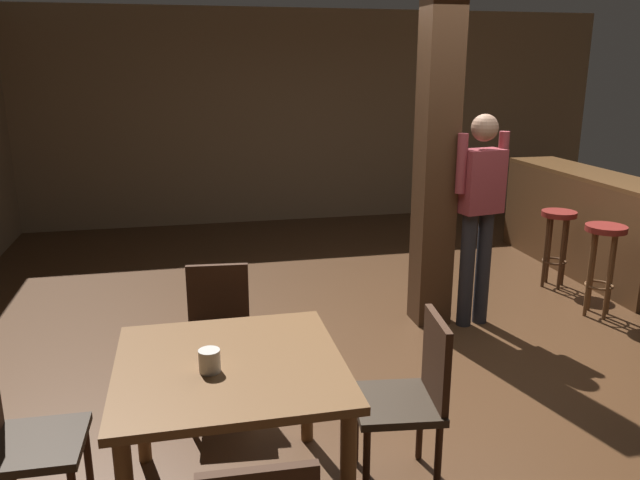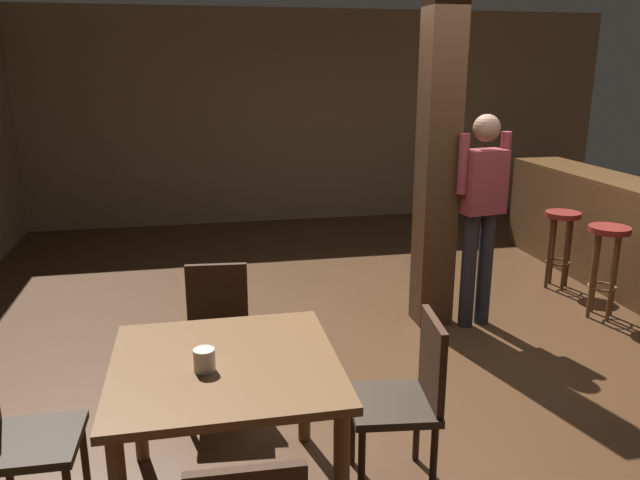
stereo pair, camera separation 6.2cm
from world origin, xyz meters
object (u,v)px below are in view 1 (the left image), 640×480
(bar_stool_near, at_px, (604,249))
(bar_counter, at_px, (579,222))
(bar_stool_mid, at_px, (557,231))
(dining_table, at_px, (231,384))
(standing_person, at_px, (479,206))
(chair_north, at_px, (219,332))
(chair_west, at_px, (15,436))
(chair_east, at_px, (412,392))
(napkin_cup, at_px, (210,361))

(bar_stool_near, bearing_deg, bar_counter, 64.07)
(bar_stool_mid, bearing_deg, dining_table, -142.96)
(standing_person, height_order, bar_stool_near, standing_person)
(chair_north, relative_size, bar_stool_mid, 1.19)
(chair_north, relative_size, chair_west, 1.00)
(chair_west, bearing_deg, bar_stool_mid, 30.42)
(chair_west, xyz_separation_m, chair_east, (1.83, -0.02, 0.00))
(bar_counter, relative_size, bar_stool_near, 2.95)
(dining_table, height_order, chair_north, chair_north)
(chair_north, relative_size, napkin_cup, 8.60)
(standing_person, relative_size, bar_stool_near, 2.17)
(chair_east, bearing_deg, bar_counter, 44.81)
(chair_west, distance_m, chair_east, 1.83)
(dining_table, relative_size, bar_counter, 0.44)
(bar_counter, bearing_deg, dining_table, -142.95)
(bar_counter, bearing_deg, chair_west, -148.83)
(chair_east, distance_m, bar_counter, 4.10)
(standing_person, relative_size, bar_stool_mid, 2.30)
(bar_stool_mid, bearing_deg, chair_north, -154.64)
(standing_person, xyz_separation_m, bar_stool_mid, (1.18, 0.68, -0.45))
(dining_table, height_order, bar_stool_mid, dining_table)
(dining_table, bearing_deg, bar_counter, 37.05)
(chair_north, bearing_deg, bar_stool_near, 14.17)
(bar_counter, bearing_deg, chair_east, -135.19)
(chair_north, bearing_deg, bar_counter, 27.07)
(chair_north, relative_size, chair_east, 1.00)
(chair_north, bearing_deg, bar_stool_mid, 25.36)
(chair_west, distance_m, bar_stool_near, 4.55)
(dining_table, height_order, bar_stool_near, bar_stool_near)
(chair_west, xyz_separation_m, bar_stool_mid, (4.24, 2.49, 0.04))
(standing_person, bearing_deg, chair_east, -123.94)
(standing_person, height_order, bar_counter, standing_person)
(chair_north, distance_m, bar_stool_mid, 3.65)
(standing_person, distance_m, bar_counter, 2.04)
(chair_north, bearing_deg, chair_west, -135.49)
(napkin_cup, distance_m, bar_stool_near, 3.81)
(chair_west, relative_size, standing_person, 0.52)
(bar_stool_near, distance_m, bar_stool_mid, 0.74)
(dining_table, relative_size, bar_stool_near, 1.31)
(chair_east, xyz_separation_m, bar_stool_near, (2.36, 1.77, 0.08))
(standing_person, distance_m, bar_stool_mid, 1.43)
(chair_north, distance_m, chair_east, 1.30)
(napkin_cup, xyz_separation_m, standing_person, (2.21, 1.88, 0.19))
(chair_east, bearing_deg, chair_north, 133.23)
(chair_north, xyz_separation_m, standing_person, (2.12, 0.88, 0.50))
(chair_west, bearing_deg, chair_east, -0.62)
(chair_east, xyz_separation_m, standing_person, (1.23, 1.83, 0.50))
(chair_north, bearing_deg, napkin_cup, -95.15)
(chair_west, xyz_separation_m, bar_counter, (4.74, 2.87, 0.02))
(chair_east, bearing_deg, chair_west, 179.38)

